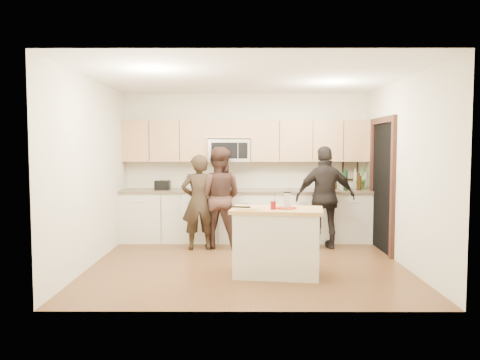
{
  "coord_description": "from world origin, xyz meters",
  "views": [
    {
      "loc": [
        -0.08,
        -6.76,
        1.71
      ],
      "look_at": [
        -0.11,
        0.35,
        1.21
      ],
      "focal_mm": 35.0,
      "sensor_mm": 36.0,
      "label": 1
    }
  ],
  "objects_px": {
    "woman_left": "(199,202)",
    "toaster": "(163,185)",
    "island": "(277,241)",
    "woman_center": "(218,197)",
    "woman_right": "(325,198)"
  },
  "relations": [
    {
      "from": "woman_center",
      "to": "woman_right",
      "type": "height_order",
      "value": "woman_right"
    },
    {
      "from": "toaster",
      "to": "woman_left",
      "type": "bearing_deg",
      "value": -44.25
    },
    {
      "from": "toaster",
      "to": "woman_center",
      "type": "relative_size",
      "value": 0.15
    },
    {
      "from": "toaster",
      "to": "woman_right",
      "type": "distance_m",
      "value": 2.91
    },
    {
      "from": "woman_right",
      "to": "woman_left",
      "type": "bearing_deg",
      "value": -3.88
    },
    {
      "from": "woman_left",
      "to": "toaster",
      "type": "bearing_deg",
      "value": -53.86
    },
    {
      "from": "island",
      "to": "woman_right",
      "type": "height_order",
      "value": "woman_right"
    },
    {
      "from": "island",
      "to": "woman_right",
      "type": "relative_size",
      "value": 0.74
    },
    {
      "from": "island",
      "to": "woman_right",
      "type": "distance_m",
      "value": 1.94
    },
    {
      "from": "woman_center",
      "to": "toaster",
      "type": "bearing_deg",
      "value": -20.28
    },
    {
      "from": "woman_left",
      "to": "woman_right",
      "type": "height_order",
      "value": "woman_right"
    },
    {
      "from": "island",
      "to": "woman_center",
      "type": "distance_m",
      "value": 1.98
    },
    {
      "from": "toaster",
      "to": "woman_center",
      "type": "height_order",
      "value": "woman_center"
    },
    {
      "from": "toaster",
      "to": "woman_left",
      "type": "xyz_separation_m",
      "value": [
        0.72,
        -0.7,
        -0.23
      ]
    },
    {
      "from": "toaster",
      "to": "woman_center",
      "type": "xyz_separation_m",
      "value": [
        1.03,
        -0.54,
        -0.17
      ]
    }
  ]
}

